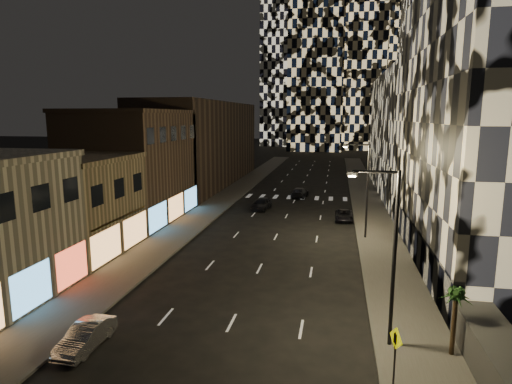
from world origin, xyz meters
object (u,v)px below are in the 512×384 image
at_px(car_dark_oncoming, 300,192).
at_px(ped_sign, 395,348).
at_px(streetlight_near, 390,246).
at_px(car_dark_rightlane, 344,215).
at_px(palm_tree, 456,300).
at_px(streetlight_far, 365,184).
at_px(car_dark_midlane, 262,204).
at_px(car_silver_parked, 86,336).

xyz_separation_m(car_dark_oncoming, ped_sign, (7.80, -44.21, 1.45)).
distance_m(streetlight_near, car_dark_rightlane, 27.54).
bearing_deg(palm_tree, streetlight_far, 98.77).
distance_m(ped_sign, palm_tree, 4.88).
bearing_deg(car_dark_rightlane, car_dark_midlane, 158.97).
bearing_deg(streetlight_far, car_dark_oncoming, 111.22).
relative_size(streetlight_far, car_dark_midlane, 1.99).
bearing_deg(car_dark_rightlane, streetlight_far, -76.96).
xyz_separation_m(streetlight_near, palm_tree, (3.15, -0.39, -2.36)).
relative_size(car_dark_oncoming, car_dark_rightlane, 1.15).
xyz_separation_m(streetlight_near, car_dark_oncoming, (-7.85, 40.23, -4.64)).
bearing_deg(car_silver_parked, car_dark_oncoming, 82.01).
bearing_deg(car_dark_oncoming, car_dark_midlane, 73.05).
bearing_deg(palm_tree, streetlight_near, 172.88).
bearing_deg(car_dark_oncoming, streetlight_far, 117.48).
xyz_separation_m(car_dark_midlane, car_dark_oncoming, (4.00, 9.33, -0.06)).
distance_m(streetlight_far, car_silver_parked, 27.86).
distance_m(streetlight_near, streetlight_far, 20.00).
bearing_deg(car_dark_rightlane, car_dark_oncoming, 114.73).
bearing_deg(car_silver_parked, palm_tree, 9.58).
bearing_deg(car_dark_rightlane, palm_tree, -80.40).
bearing_deg(streetlight_near, car_dark_rightlane, 93.57).
distance_m(car_dark_midlane, ped_sign, 36.85).
relative_size(streetlight_near, palm_tree, 2.61).
xyz_separation_m(streetlight_near, ped_sign, (-0.06, -3.98, -3.19)).
xyz_separation_m(car_dark_rightlane, ped_sign, (1.63, -31.05, 1.57)).
relative_size(car_dark_oncoming, ped_sign, 1.67).
bearing_deg(car_dark_oncoming, streetlight_near, 107.31).
height_order(car_dark_oncoming, ped_sign, ped_sign).
height_order(streetlight_far, palm_tree, streetlight_far).
bearing_deg(ped_sign, streetlight_far, 68.70).
bearing_deg(streetlight_near, car_dark_midlane, 110.99).
relative_size(streetlight_far, palm_tree, 2.61).
bearing_deg(car_dark_rightlane, car_silver_parked, -114.26).
distance_m(streetlight_near, palm_tree, 3.95).
height_order(car_dark_midlane, car_dark_rightlane, car_dark_midlane).
relative_size(ped_sign, palm_tree, 0.85).
xyz_separation_m(streetlight_near, car_dark_midlane, (-11.85, 30.90, -4.58)).
bearing_deg(streetlight_far, streetlight_near, -90.00).
distance_m(car_dark_rightlane, ped_sign, 31.13).
height_order(car_dark_midlane, palm_tree, palm_tree).
bearing_deg(streetlight_far, ped_sign, -90.13).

